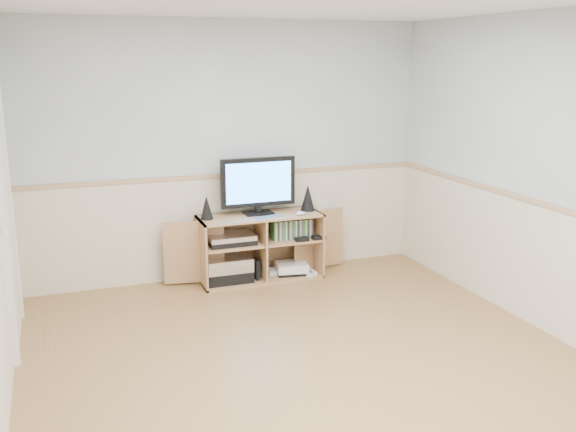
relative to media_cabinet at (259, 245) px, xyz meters
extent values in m
cube|color=tan|center=(-0.24, -2.05, -0.34)|extent=(4.00, 4.50, 0.02)
cube|color=silver|center=(1.77, -2.05, 0.92)|extent=(0.02, 4.50, 2.50)
cube|color=silver|center=(-0.24, 0.21, 0.92)|extent=(4.00, 0.02, 2.50)
cube|color=beige|center=(-0.24, 0.19, 0.17)|extent=(4.00, 0.01, 1.00)
cube|color=tan|center=(-0.24, 0.19, 0.69)|extent=(4.00, 0.02, 0.04)
cube|color=white|center=(-2.22, -0.75, 0.67)|extent=(0.03, 0.82, 2.00)
cube|color=#AC8156|center=(0.00, -0.05, -0.32)|extent=(1.20, 0.45, 0.02)
cube|color=#AC8156|center=(0.00, -0.05, 0.31)|extent=(1.20, 0.45, 0.02)
cube|color=#AC8156|center=(-0.59, -0.05, -0.01)|extent=(0.02, 0.45, 0.65)
cube|color=#AC8156|center=(0.59, -0.05, -0.01)|extent=(0.02, 0.45, 0.65)
cube|color=#AC8156|center=(0.00, 0.16, -0.01)|extent=(1.20, 0.02, 0.65)
cube|color=#AC8156|center=(0.00, -0.05, -0.01)|extent=(0.02, 0.43, 0.61)
cube|color=#AC8156|center=(-0.30, -0.05, 0.05)|extent=(0.57, 0.41, 0.02)
cube|color=#AC8156|center=(0.30, -0.05, 0.05)|extent=(0.57, 0.41, 0.02)
cube|color=#AC8156|center=(-0.65, 0.01, -0.01)|extent=(0.58, 0.12, 0.61)
cube|color=#AC8156|center=(0.65, 0.01, -0.01)|extent=(0.58, 0.12, 0.61)
cube|color=black|center=(0.00, 0.00, 0.33)|extent=(0.28, 0.18, 0.02)
cube|color=black|center=(0.00, 0.00, 0.37)|extent=(0.05, 0.04, 0.06)
cube|color=black|center=(0.00, 0.00, 0.64)|extent=(0.74, 0.05, 0.48)
cube|color=#2E7CF4|center=(0.00, -0.03, 0.64)|extent=(0.65, 0.01, 0.39)
cone|color=black|center=(-0.52, -0.03, 0.43)|extent=(0.12, 0.12, 0.23)
cone|color=black|center=(0.51, -0.03, 0.45)|extent=(0.14, 0.14, 0.26)
cube|color=silver|center=(0.04, -0.19, 0.32)|extent=(0.29, 0.17, 0.01)
ellipsoid|color=white|center=(0.37, -0.19, 0.34)|extent=(0.11, 0.09, 0.04)
cube|color=black|center=(-0.34, -0.05, -0.26)|extent=(0.45, 0.33, 0.11)
cube|color=silver|center=(-0.34, -0.05, -0.14)|extent=(0.45, 0.33, 0.13)
cube|color=black|center=(-0.30, -0.05, 0.08)|extent=(0.45, 0.31, 0.05)
cube|color=silver|center=(-0.30, -0.05, 0.13)|extent=(0.45, 0.31, 0.05)
cube|color=black|center=(-0.06, -0.10, -0.21)|extent=(0.04, 0.14, 0.20)
cube|color=white|center=(0.20, -0.02, -0.29)|extent=(0.23, 0.19, 0.05)
cube|color=black|center=(0.32, -0.07, -0.30)|extent=(0.33, 0.28, 0.03)
cube|color=white|center=(0.32, -0.07, -0.24)|extent=(0.35, 0.30, 0.08)
cube|color=white|center=(0.52, -0.15, -0.30)|extent=(0.04, 0.14, 0.03)
cube|color=white|center=(0.50, 0.01, -0.30)|extent=(0.09, 0.15, 0.03)
cube|color=#3F8C3F|center=(0.32, -0.07, 0.15)|extent=(0.41, 0.14, 0.19)
cube|color=white|center=(0.76, 0.18, 0.27)|extent=(0.12, 0.03, 0.12)
camera|label=1|loc=(-1.85, -5.83, 1.80)|focal=40.00mm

